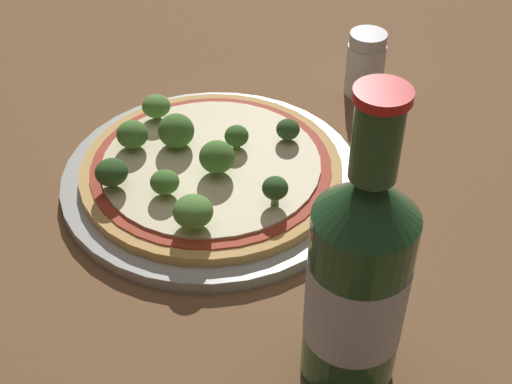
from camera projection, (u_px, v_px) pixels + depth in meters
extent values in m
plane|color=brown|center=(211.00, 172.00, 0.69)|extent=(3.00, 3.00, 0.00)
cylinder|color=#B2B7B2|center=(212.00, 178.00, 0.67)|extent=(0.28, 0.28, 0.01)
cylinder|color=tan|center=(212.00, 169.00, 0.66)|extent=(0.24, 0.24, 0.01)
cylinder|color=#A83823|center=(211.00, 164.00, 0.66)|extent=(0.22, 0.22, 0.00)
cylinder|color=beige|center=(211.00, 163.00, 0.66)|extent=(0.20, 0.20, 0.00)
cylinder|color=#7A9E5B|center=(157.00, 115.00, 0.71)|extent=(0.01, 0.01, 0.01)
ellipsoid|color=#568E3D|center=(156.00, 106.00, 0.70)|extent=(0.03, 0.03, 0.02)
cylinder|color=#7A9E5B|center=(194.00, 222.00, 0.59)|extent=(0.01, 0.01, 0.01)
ellipsoid|color=#568E3D|center=(193.00, 211.00, 0.58)|extent=(0.03, 0.03, 0.03)
cylinder|color=#7A9E5B|center=(288.00, 137.00, 0.68)|extent=(0.01, 0.01, 0.01)
ellipsoid|color=#2D5123|center=(288.00, 129.00, 0.68)|extent=(0.02, 0.02, 0.02)
cylinder|color=#7A9E5B|center=(134.00, 144.00, 0.67)|extent=(0.01, 0.01, 0.01)
ellipsoid|color=#477A33|center=(132.00, 134.00, 0.67)|extent=(0.03, 0.03, 0.03)
cylinder|color=#7A9E5B|center=(113.00, 182.00, 0.63)|extent=(0.01, 0.01, 0.01)
ellipsoid|color=#2D5123|center=(111.00, 172.00, 0.62)|extent=(0.03, 0.03, 0.02)
cylinder|color=#7A9E5B|center=(275.00, 198.00, 0.61)|extent=(0.01, 0.01, 0.01)
ellipsoid|color=#2D5123|center=(275.00, 188.00, 0.60)|extent=(0.02, 0.02, 0.02)
cylinder|color=#7A9E5B|center=(177.00, 142.00, 0.68)|extent=(0.01, 0.01, 0.01)
ellipsoid|color=#477A33|center=(176.00, 131.00, 0.67)|extent=(0.03, 0.03, 0.03)
cylinder|color=#7A9E5B|center=(218.00, 168.00, 0.64)|extent=(0.01, 0.01, 0.01)
ellipsoid|color=#477A33|center=(217.00, 157.00, 0.64)|extent=(0.03, 0.03, 0.03)
cylinder|color=#7A9E5B|center=(166.00, 190.00, 0.62)|extent=(0.01, 0.01, 0.01)
ellipsoid|color=#477A33|center=(165.00, 182.00, 0.62)|extent=(0.03, 0.03, 0.02)
cylinder|color=#7A9E5B|center=(237.00, 144.00, 0.67)|extent=(0.01, 0.01, 0.01)
ellipsoid|color=#386628|center=(237.00, 136.00, 0.67)|extent=(0.02, 0.02, 0.02)
cylinder|color=#234C28|center=(351.00, 301.00, 0.47)|extent=(0.07, 0.07, 0.15)
cylinder|color=#B2BCD1|center=(351.00, 298.00, 0.47)|extent=(0.07, 0.07, 0.07)
cone|color=#234C28|center=(364.00, 198.00, 0.41)|extent=(0.07, 0.07, 0.03)
cylinder|color=#234C28|center=(372.00, 141.00, 0.38)|extent=(0.03, 0.03, 0.05)
cylinder|color=red|center=(378.00, 96.00, 0.36)|extent=(0.03, 0.03, 0.01)
cylinder|color=silver|center=(365.00, 69.00, 0.78)|extent=(0.04, 0.04, 0.06)
cylinder|color=silver|center=(368.00, 40.00, 0.76)|extent=(0.04, 0.04, 0.01)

